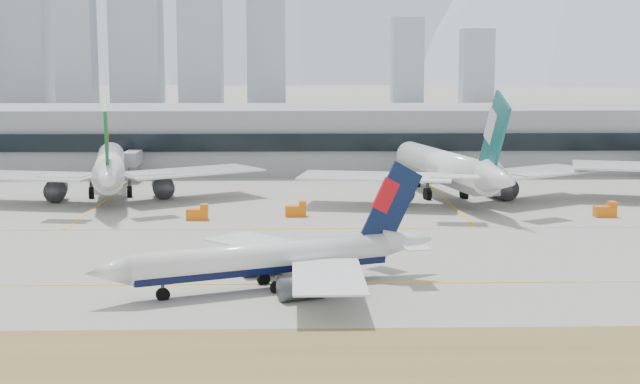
{
  "coord_description": "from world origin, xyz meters",
  "views": [
    {
      "loc": [
        -6.39,
        -106.26,
        25.34
      ],
      "look_at": [
        -3.07,
        18.0,
        7.5
      ],
      "focal_mm": 50.0,
      "sensor_mm": 36.0,
      "label": 1
    }
  ],
  "objects_px": {
    "taxiing_airliner": "(276,259)",
    "widebody_cathay": "(448,170)",
    "widebody_eva": "(110,169)",
    "terminal": "(322,137)"
  },
  "relations": [
    {
      "from": "taxiing_airliner",
      "to": "widebody_cathay",
      "type": "bearing_deg",
      "value": -137.4
    },
    {
      "from": "widebody_eva",
      "to": "widebody_cathay",
      "type": "xyz_separation_m",
      "value": [
        64.1,
        -3.58,
        0.17
      ]
    },
    {
      "from": "widebody_cathay",
      "to": "terminal",
      "type": "distance_m",
      "value": 59.86
    },
    {
      "from": "widebody_cathay",
      "to": "taxiing_airliner",
      "type": "bearing_deg",
      "value": 144.06
    },
    {
      "from": "widebody_eva",
      "to": "widebody_cathay",
      "type": "distance_m",
      "value": 64.2
    },
    {
      "from": "widebody_eva",
      "to": "taxiing_airliner",
      "type": "bearing_deg",
      "value": -165.42
    },
    {
      "from": "taxiing_airliner",
      "to": "widebody_cathay",
      "type": "xyz_separation_m",
      "value": [
        30.99,
        66.1,
        2.32
      ]
    },
    {
      "from": "taxiing_airliner",
      "to": "widebody_eva",
      "type": "height_order",
      "value": "widebody_eva"
    },
    {
      "from": "taxiing_airliner",
      "to": "terminal",
      "type": "xyz_separation_m",
      "value": [
        8.8,
        121.67,
        4.1
      ]
    },
    {
      "from": "widebody_eva",
      "to": "widebody_cathay",
      "type": "bearing_deg",
      "value": -104.03
    }
  ]
}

